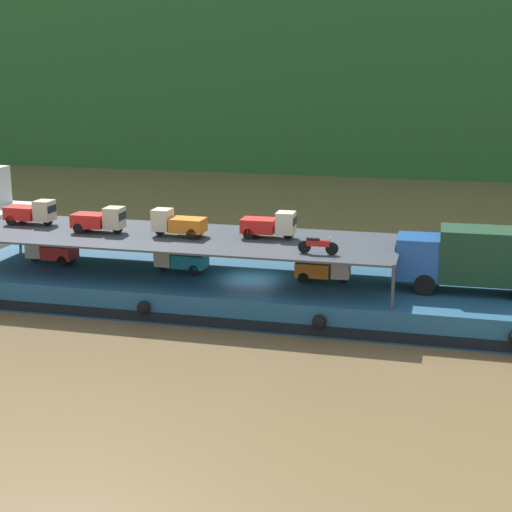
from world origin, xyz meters
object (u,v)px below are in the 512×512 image
object	(u,v)px
cargo_barge	(251,293)
covered_lorry	(474,258)
mini_truck_upper_mid	(99,220)
mini_truck_upper_bow	(269,225)
mini_truck_lower_mid	(324,268)
mini_truck_lower_stern	(51,250)
mini_truck_lower_aft	(180,259)
mini_truck_upper_fore	(178,223)
motorcycle_upper_port	(318,245)
mini_truck_upper_stern	(31,212)

from	to	relation	value
cargo_barge	covered_lorry	bearing A→B (deg)	1.72
mini_truck_upper_mid	mini_truck_upper_bow	bearing A→B (deg)	5.89
cargo_barge	mini_truck_lower_mid	size ratio (longest dim) A/B	11.44
mini_truck_lower_stern	mini_truck_lower_mid	world-z (taller)	same
mini_truck_lower_aft	mini_truck_lower_mid	distance (m)	7.64
mini_truck_upper_mid	mini_truck_upper_bow	xyz separation A→B (m)	(8.91, 0.92, 0.00)
mini_truck_lower_aft	mini_truck_upper_fore	xyz separation A→B (m)	(0.10, -0.49, 2.00)
mini_truck_lower_aft	mini_truck_upper_fore	size ratio (longest dim) A/B	1.00
mini_truck_upper_bow	mini_truck_lower_mid	bearing A→B (deg)	-6.80
mini_truck_upper_fore	motorcycle_upper_port	size ratio (longest dim) A/B	1.46
mini_truck_upper_bow	motorcycle_upper_port	distance (m)	4.04
mini_truck_lower_stern	mini_truck_upper_bow	size ratio (longest dim) A/B	1.00
mini_truck_upper_stern	mini_truck_upper_mid	bearing A→B (deg)	-12.31
mini_truck_lower_aft	mini_truck_upper_mid	distance (m)	4.68
mini_truck_upper_stern	mini_truck_upper_mid	size ratio (longest dim) A/B	1.01
mini_truck_lower_mid	mini_truck_upper_fore	world-z (taller)	mini_truck_upper_fore
mini_truck_lower_mid	mini_truck_upper_mid	xyz separation A→B (m)	(-11.82, -0.57, 2.00)
mini_truck_lower_mid	motorcycle_upper_port	bearing A→B (deg)	-88.76
covered_lorry	mini_truck_upper_stern	distance (m)	23.54
mini_truck_lower_stern	covered_lorry	bearing A→B (deg)	-0.39
mini_truck_upper_fore	mini_truck_lower_stern	bearing A→B (deg)	176.11
mini_truck_lower_mid	mini_truck_upper_stern	size ratio (longest dim) A/B	1.00
mini_truck_lower_stern	mini_truck_lower_aft	size ratio (longest dim) A/B	0.99
mini_truck_upper_mid	mini_truck_upper_bow	size ratio (longest dim) A/B	1.00
mini_truck_upper_stern	mini_truck_upper_bow	distance (m)	13.44
mini_truck_upper_stern	mini_truck_upper_mid	world-z (taller)	same
mini_truck_upper_mid	motorcycle_upper_port	xyz separation A→B (m)	(11.87, -1.82, -0.26)
cargo_barge	covered_lorry	size ratio (longest dim) A/B	4.02
mini_truck_upper_fore	mini_truck_upper_mid	bearing A→B (deg)	-178.11
cargo_barge	mini_truck_lower_aft	bearing A→B (deg)	173.37
mini_truck_lower_mid	mini_truck_upper_mid	distance (m)	12.00
mini_truck_lower_stern	motorcycle_upper_port	world-z (taller)	motorcycle_upper_port
mini_truck_lower_aft	motorcycle_upper_port	xyz separation A→B (m)	(7.69, -2.46, 1.74)
mini_truck_upper_stern	mini_truck_upper_bow	size ratio (longest dim) A/B	1.01
mini_truck_lower_aft	mini_truck_lower_mid	size ratio (longest dim) A/B	1.00
covered_lorry	mini_truck_lower_aft	size ratio (longest dim) A/B	2.84
covered_lorry	motorcycle_upper_port	distance (m)	7.53
mini_truck_lower_aft	mini_truck_upper_fore	world-z (taller)	mini_truck_upper_fore
cargo_barge	mini_truck_lower_stern	bearing A→B (deg)	177.60
mini_truck_lower_stern	mini_truck_upper_mid	xyz separation A→B (m)	(3.32, -0.66, 2.00)
mini_truck_upper_stern	covered_lorry	bearing A→B (deg)	-1.18
covered_lorry	mini_truck_upper_bow	bearing A→B (deg)	177.64
mini_truck_lower_stern	mini_truck_lower_mid	bearing A→B (deg)	-0.32
mini_truck_upper_fore	mini_truck_lower_aft	bearing A→B (deg)	100.93
mini_truck_upper_bow	mini_truck_upper_fore	bearing A→B (deg)	-170.47
cargo_barge	mini_truck_upper_fore	size ratio (longest dim) A/B	11.43
mini_truck_lower_stern	motorcycle_upper_port	size ratio (longest dim) A/B	1.44
mini_truck_lower_aft	mini_truck_upper_stern	world-z (taller)	mini_truck_upper_stern
mini_truck_lower_stern	mini_truck_upper_stern	bearing A→B (deg)	164.72
mini_truck_upper_stern	mini_truck_upper_bow	bearing A→B (deg)	-0.29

